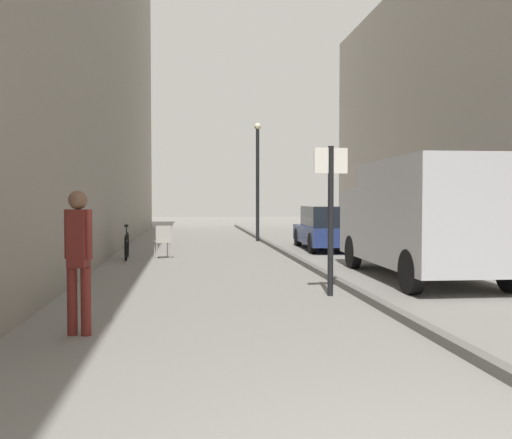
{
  "coord_description": "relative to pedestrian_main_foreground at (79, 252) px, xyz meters",
  "views": [
    {
      "loc": [
        -1.35,
        -2.87,
        1.67
      ],
      "look_at": [
        0.54,
        12.83,
        1.11
      ],
      "focal_mm": 39.24,
      "sensor_mm": 36.0,
      "label": 1
    }
  ],
  "objects": [
    {
      "name": "ground_plane",
      "position": [
        2.7,
        7.81,
        -1.03
      ],
      "size": [
        80.0,
        80.0,
        0.0
      ],
      "primitive_type": "plane",
      "color": "gray"
    },
    {
      "name": "kerb_strip",
      "position": [
        4.28,
        7.81,
        -0.97
      ],
      "size": [
        0.16,
        40.0,
        0.12
      ],
      "primitive_type": "cube",
      "color": "#615F5B",
      "rests_on": "ground_plane"
    },
    {
      "name": "pedestrian_main_foreground",
      "position": [
        0.0,
        0.0,
        0.0
      ],
      "size": [
        0.35,
        0.25,
        1.79
      ],
      "rotation": [
        0.0,
        0.0,
        -0.25
      ],
      "color": "maroon",
      "rests_on": "ground_plane"
    },
    {
      "name": "delivery_van",
      "position": [
        6.23,
        4.22,
        0.29
      ],
      "size": [
        2.18,
        5.45,
        2.48
      ],
      "rotation": [
        0.0,
        0.0,
        -0.02
      ],
      "color": "#B7B7BC",
      "rests_on": "ground_plane"
    },
    {
      "name": "parked_car",
      "position": [
        6.04,
        11.36,
        -0.32
      ],
      "size": [
        1.98,
        4.27,
        1.45
      ],
      "rotation": [
        0.0,
        0.0,
        -0.04
      ],
      "color": "navy",
      "rests_on": "ground_plane"
    },
    {
      "name": "street_sign_post",
      "position": [
        3.79,
        2.4,
        0.51
      ],
      "size": [
        0.6,
        0.1,
        2.6
      ],
      "rotation": [
        0.0,
        0.0,
        3.22
      ],
      "color": "black",
      "rests_on": "ground_plane"
    },
    {
      "name": "lamp_post",
      "position": [
        4.11,
        15.32,
        1.69
      ],
      "size": [
        0.28,
        0.28,
        4.76
      ],
      "color": "black",
      "rests_on": "ground_plane"
    },
    {
      "name": "bicycle_leaning",
      "position": [
        -0.4,
        9.04,
        -0.65
      ],
      "size": [
        0.17,
        1.77,
        0.98
      ],
      "rotation": [
        0.0,
        0.0,
        0.06
      ],
      "color": "black",
      "rests_on": "ground_plane"
    },
    {
      "name": "cafe_chair_near_window",
      "position": [
        0.61,
        9.01,
        -0.48
      ],
      "size": [
        0.53,
        0.53,
        0.94
      ],
      "rotation": [
        0.0,
        0.0,
        0.23
      ],
      "color": "#B7B2A8",
      "rests_on": "ground_plane"
    }
  ]
}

